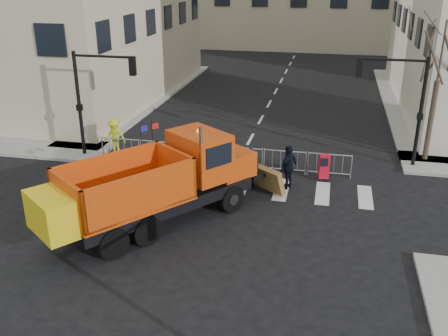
% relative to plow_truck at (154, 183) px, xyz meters
% --- Properties ---
extents(ground, '(120.00, 120.00, 0.00)m').
position_rel_plow_truck_xyz_m(ground, '(1.87, -1.32, -1.72)').
color(ground, black).
rests_on(ground, ground).
extents(sidewalk_back, '(64.00, 5.00, 0.15)m').
position_rel_plow_truck_xyz_m(sidewalk_back, '(1.87, 7.18, -1.65)').
color(sidewalk_back, gray).
rests_on(sidewalk_back, ground).
extents(traffic_light_left, '(0.18, 0.18, 5.40)m').
position_rel_plow_truck_xyz_m(traffic_light_left, '(-6.13, 6.18, 0.98)').
color(traffic_light_left, black).
rests_on(traffic_light_left, ground).
extents(traffic_light_right, '(0.18, 0.18, 5.40)m').
position_rel_plow_truck_xyz_m(traffic_light_right, '(10.37, 8.18, 0.98)').
color(traffic_light_right, black).
rests_on(traffic_light_right, ground).
extents(crowd_barriers, '(12.60, 0.60, 1.10)m').
position_rel_plow_truck_xyz_m(crowd_barriers, '(1.12, 6.28, -1.17)').
color(crowd_barriers, '#9EA0A5').
rests_on(crowd_barriers, ground).
extents(street_tree, '(3.00, 3.00, 7.50)m').
position_rel_plow_truck_xyz_m(street_tree, '(11.07, 9.18, 2.03)').
color(street_tree, '#382B21').
rests_on(street_tree, ground).
extents(plow_truck, '(8.14, 9.58, 3.88)m').
position_rel_plow_truck_xyz_m(plow_truck, '(0.00, 0.00, 0.00)').
color(plow_truck, black).
rests_on(plow_truck, ground).
extents(cop_a, '(0.82, 0.74, 1.87)m').
position_rel_plow_truck_xyz_m(cop_a, '(2.93, 4.12, -0.79)').
color(cop_a, black).
rests_on(cop_a, ground).
extents(cop_b, '(1.05, 0.90, 1.90)m').
position_rel_plow_truck_xyz_m(cop_b, '(1.77, 5.36, -0.78)').
color(cop_b, black).
rests_on(cop_b, ground).
extents(cop_c, '(0.96, 1.27, 2.01)m').
position_rel_plow_truck_xyz_m(cop_c, '(4.61, 4.41, -0.72)').
color(cop_c, black).
rests_on(cop_c, ground).
extents(worker, '(1.19, 0.71, 1.80)m').
position_rel_plow_truck_xyz_m(worker, '(-4.56, 6.61, -0.67)').
color(worker, '#C1CF18').
rests_on(worker, sidewalk_back).
extents(newspaper_box, '(0.52, 0.48, 1.10)m').
position_rel_plow_truck_xyz_m(newspaper_box, '(6.13, 5.61, -1.02)').
color(newspaper_box, red).
rests_on(newspaper_box, sidewalk_back).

